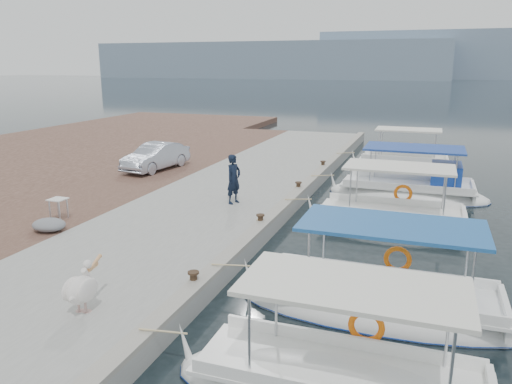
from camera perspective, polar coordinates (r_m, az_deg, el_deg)
ground at (r=15.43m, az=-0.08°, el=-7.18°), size 400.00×400.00×0.00m
concrete_quay at (r=20.81m, az=-3.29°, el=-0.72°), size 6.00×40.00×0.50m
quay_curb at (r=19.86m, az=4.13°, el=-0.56°), size 0.44×40.00×0.12m
cobblestone_strip at (r=23.15m, az=-14.79°, el=0.37°), size 4.00×40.00×0.50m
distant_hills at (r=216.46m, az=26.75°, el=13.46°), size 330.00×60.00×18.00m
fishing_caique_b at (r=12.33m, az=13.85°, el=-12.81°), size 6.76×2.26×2.83m
fishing_caique_c at (r=18.64m, az=15.17°, el=-3.44°), size 6.21×2.20×2.83m
fishing_caique_d at (r=22.85m, az=17.13°, el=-0.12°), size 6.84×2.62×2.83m
fishing_caique_e at (r=29.10m, az=16.48°, el=2.83°), size 5.79×2.08×2.83m
mooring_bollards at (r=16.64m, az=0.50°, el=-3.02°), size 0.28×20.28×0.33m
pelican at (r=11.46m, az=-19.34°, el=-10.33°), size 0.57×1.36×1.05m
fisherman at (r=18.93m, az=-2.56°, el=1.48°), size 0.65×0.80×1.89m
parked_car at (r=25.63m, az=-11.38°, el=3.99°), size 1.95×4.19×1.33m
tarp_bundle at (r=17.28m, az=-22.59°, el=-3.48°), size 1.10×0.90×0.40m
folding_table at (r=18.33m, az=-21.67°, el=-1.34°), size 0.55×0.55×0.73m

